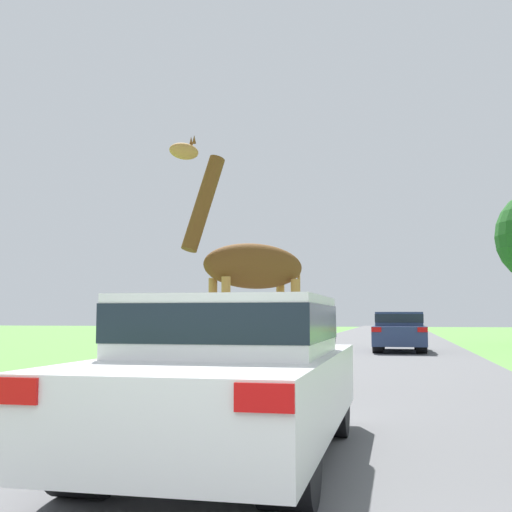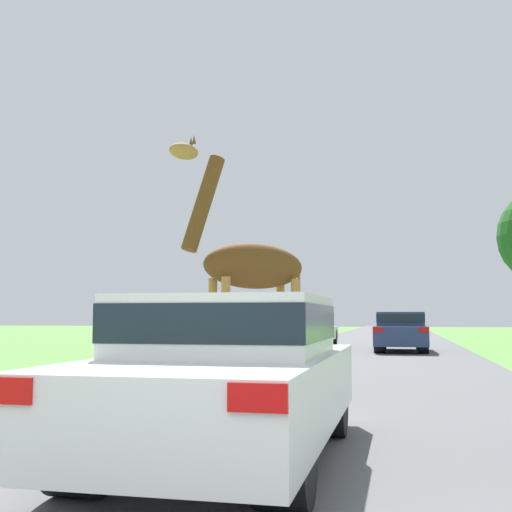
{
  "view_description": "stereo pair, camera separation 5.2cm",
  "coord_description": "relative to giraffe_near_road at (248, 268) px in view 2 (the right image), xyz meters",
  "views": [
    {
      "loc": [
        1.03,
        -1.85,
        1.31
      ],
      "look_at": [
        -1.55,
        9.85,
        2.44
      ],
      "focal_mm": 45.0,
      "sensor_mm": 36.0,
      "label": 1
    },
    {
      "loc": [
        1.08,
        -1.84,
        1.31
      ],
      "look_at": [
        -1.55,
        9.85,
        2.44
      ],
      "focal_mm": 45.0,
      "sensor_mm": 36.0,
      "label": 2
    }
  ],
  "objects": [
    {
      "name": "car_lead_maroon",
      "position": [
        1.22,
        -5.82,
        -1.42
      ],
      "size": [
        1.89,
        4.59,
        1.49
      ],
      "color": "silver",
      "rests_on": "ground"
    },
    {
      "name": "giraffe_near_road",
      "position": [
        0.0,
        0.0,
        0.0
      ],
      "size": [
        2.34,
        2.22,
        4.56
      ],
      "rotation": [
        0.0,
        0.0,
        2.32
      ],
      "color": "#B77F3D",
      "rests_on": "ground"
    },
    {
      "name": "car_queue_right",
      "position": [
        2.76,
        13.14,
        -1.44
      ],
      "size": [
        1.89,
        4.2,
        1.47
      ],
      "color": "navy",
      "rests_on": "ground"
    },
    {
      "name": "car_queue_left",
      "position": [
        -0.98,
        16.68,
        -1.49
      ],
      "size": [
        1.73,
        4.21,
        1.31
      ],
      "color": "silver",
      "rests_on": "ground"
    },
    {
      "name": "road",
      "position": [
        1.69,
        20.24,
        -2.21
      ],
      "size": [
        7.3,
        120.0,
        0.0
      ],
      "color": "#5B5B5E",
      "rests_on": "ground"
    }
  ]
}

